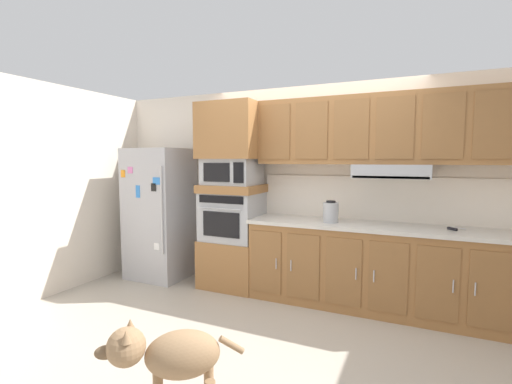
# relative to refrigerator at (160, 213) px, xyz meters

# --- Properties ---
(ground_plane) EXTENTS (9.60, 9.60, 0.00)m
(ground_plane) POSITION_rel_refrigerator_xyz_m (2.03, -0.68, -0.88)
(ground_plane) COLOR #B2A899
(back_kitchen_wall) EXTENTS (6.20, 0.12, 2.50)m
(back_kitchen_wall) POSITION_rel_refrigerator_xyz_m (2.03, 0.43, 0.37)
(back_kitchen_wall) COLOR silver
(back_kitchen_wall) RESTS_ON ground
(side_panel_left) EXTENTS (0.12, 7.10, 2.50)m
(side_panel_left) POSITION_rel_refrigerator_xyz_m (-0.77, -0.68, 0.37)
(side_panel_left) COLOR silver
(side_panel_left) RESTS_ON ground
(refrigerator) EXTENTS (0.76, 0.73, 1.76)m
(refrigerator) POSITION_rel_refrigerator_xyz_m (0.00, 0.00, 0.00)
(refrigerator) COLOR #ADADB2
(refrigerator) RESTS_ON ground
(oven_base_cabinet) EXTENTS (0.74, 0.62, 0.60)m
(oven_base_cabinet) POSITION_rel_refrigerator_xyz_m (1.09, 0.07, -0.58)
(oven_base_cabinet) COLOR #996638
(oven_base_cabinet) RESTS_ON ground
(built_in_oven) EXTENTS (0.70, 0.62, 0.60)m
(built_in_oven) POSITION_rel_refrigerator_xyz_m (1.09, 0.07, 0.02)
(built_in_oven) COLOR #A8AAAF
(built_in_oven) RESTS_ON oven_base_cabinet
(appliance_mid_shelf) EXTENTS (0.74, 0.62, 0.10)m
(appliance_mid_shelf) POSITION_rel_refrigerator_xyz_m (1.09, 0.07, 0.37)
(appliance_mid_shelf) COLOR #996638
(appliance_mid_shelf) RESTS_ON built_in_oven
(microwave) EXTENTS (0.64, 0.54, 0.32)m
(microwave) POSITION_rel_refrigerator_xyz_m (1.09, 0.07, 0.58)
(microwave) COLOR #A8AAAF
(microwave) RESTS_ON appliance_mid_shelf
(appliance_upper_cabinet) EXTENTS (0.74, 0.62, 0.68)m
(appliance_upper_cabinet) POSITION_rel_refrigerator_xyz_m (1.09, 0.07, 1.08)
(appliance_upper_cabinet) COLOR #996638
(appliance_upper_cabinet) RESTS_ON microwave
(lower_cabinet_run) EXTENTS (3.03, 0.63, 0.88)m
(lower_cabinet_run) POSITION_rel_refrigerator_xyz_m (2.98, 0.07, -0.44)
(lower_cabinet_run) COLOR #996638
(lower_cabinet_run) RESTS_ON ground
(countertop_slab) EXTENTS (3.07, 0.64, 0.04)m
(countertop_slab) POSITION_rel_refrigerator_xyz_m (2.98, 0.07, 0.02)
(countertop_slab) COLOR beige
(countertop_slab) RESTS_ON lower_cabinet_run
(backsplash_panel) EXTENTS (3.07, 0.02, 0.50)m
(backsplash_panel) POSITION_rel_refrigerator_xyz_m (2.98, 0.36, 0.29)
(backsplash_panel) COLOR white
(backsplash_panel) RESTS_ON countertop_slab
(upper_cabinet_with_hood) EXTENTS (3.03, 0.48, 0.88)m
(upper_cabinet_with_hood) POSITION_rel_refrigerator_xyz_m (2.97, 0.19, 1.02)
(upper_cabinet_with_hood) COLOR #996638
(upper_cabinet_with_hood) RESTS_ON backsplash_panel
(screwdriver) EXTENTS (0.17, 0.17, 0.03)m
(screwdriver) POSITION_rel_refrigerator_xyz_m (3.54, 0.07, 0.05)
(screwdriver) COLOR black
(screwdriver) RESTS_ON countertop_slab
(electric_kettle) EXTENTS (0.17, 0.17, 0.24)m
(electric_kettle) POSITION_rel_refrigerator_xyz_m (2.34, 0.02, 0.15)
(electric_kettle) COLOR #A8AAAF
(electric_kettle) RESTS_ON countertop_slab
(dog) EXTENTS (0.75, 0.57, 0.65)m
(dog) POSITION_rel_refrigerator_xyz_m (1.90, -2.25, -0.44)
(dog) COLOR #997551
(dog) RESTS_ON ground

